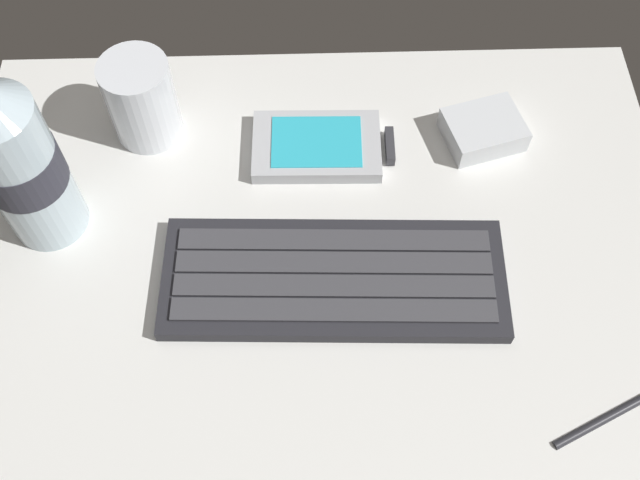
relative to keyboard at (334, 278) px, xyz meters
The scene contains 7 objects.
ground_plane 3.11cm from the keyboard, 115.62° to the left, with size 64.00×48.00×2.80cm.
keyboard is the anchor object (origin of this frame).
handheld_device 14.02cm from the keyboard, 91.79° to the left, with size 12.91×7.84×1.50cm.
juice_cup 24.40cm from the keyboard, 134.93° to the left, with size 6.40×6.40×8.50cm.
water_bottle 27.24cm from the keyboard, 164.35° to the left, with size 6.73×6.73×20.80cm.
charger_block 21.14cm from the keyboard, 45.81° to the left, with size 7.00×5.60×2.40cm, color silver.
stylus_pen 24.06cm from the keyboard, 31.05° to the right, with size 0.70×0.70×9.50cm, color #26262B.
Camera 1 is at (-0.87, -31.03, 56.91)cm, focal length 41.74 mm.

